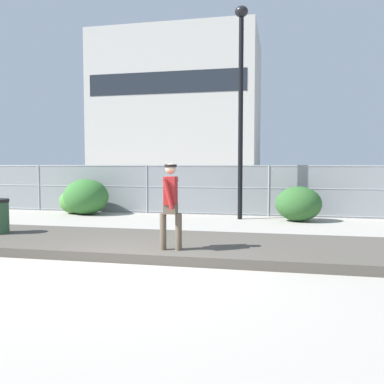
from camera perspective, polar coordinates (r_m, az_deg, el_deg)
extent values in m
plane|color=#9E998E|center=(7.37, -10.05, -10.93)|extent=(120.00, 120.00, 0.00)
cube|color=#4C473F|center=(9.26, -5.14, -7.23)|extent=(14.24, 2.94, 0.19)
cube|color=black|center=(8.22, -2.94, -8.87)|extent=(0.81, 0.27, 0.02)
cylinder|color=silver|center=(8.28, -1.03, -9.03)|extent=(0.06, 0.03, 0.05)
cylinder|color=silver|center=(8.10, -1.22, -9.31)|extent=(0.06, 0.03, 0.05)
cylinder|color=silver|center=(8.36, -4.61, -8.91)|extent=(0.06, 0.03, 0.05)
cylinder|color=silver|center=(8.19, -4.86, -9.18)|extent=(0.06, 0.03, 0.05)
cube|color=#99999E|center=(8.19, -1.12, -9.03)|extent=(0.06, 0.14, 0.01)
cube|color=#99999E|center=(8.27, -4.73, -8.90)|extent=(0.06, 0.14, 0.01)
cube|color=black|center=(8.18, -1.41, -8.56)|extent=(0.29, 0.12, 0.09)
cube|color=black|center=(8.25, -4.46, -8.46)|extent=(0.29, 0.12, 0.09)
cylinder|color=brown|center=(8.11, -1.87, -5.64)|extent=(0.13, 0.13, 0.75)
cylinder|color=brown|center=(8.16, -4.02, -5.58)|extent=(0.13, 0.13, 0.75)
cube|color=brown|center=(8.07, -2.96, -2.34)|extent=(0.27, 0.36, 0.18)
cube|color=maroon|center=(8.04, -2.97, 0.21)|extent=(0.25, 0.40, 0.54)
cylinder|color=maroon|center=(8.28, -2.67, -0.10)|extent=(0.24, 0.11, 0.58)
cylinder|color=maroon|center=(7.80, -3.28, -0.34)|extent=(0.24, 0.11, 0.58)
sphere|color=tan|center=(8.02, -2.98, 3.24)|extent=(0.21, 0.21, 0.21)
cylinder|color=black|center=(8.02, -2.98, 3.65)|extent=(0.24, 0.24, 0.05)
cylinder|color=gray|center=(17.90, -20.38, 0.56)|extent=(0.06, 0.06, 1.85)
cylinder|color=gray|center=(15.91, -6.24, 0.40)|extent=(0.06, 0.06, 1.85)
cylinder|color=gray|center=(15.11, 10.57, 0.18)|extent=(0.06, 0.06, 1.85)
cylinder|color=gray|center=(15.31, 1.95, 3.60)|extent=(23.03, 0.04, 0.04)
cylinder|color=gray|center=(15.34, 1.95, 0.64)|extent=(23.03, 0.04, 0.04)
cylinder|color=gray|center=(15.42, 1.94, -2.91)|extent=(23.03, 0.04, 0.04)
cube|color=gray|center=(15.34, 1.95, 0.30)|extent=(23.03, 0.01, 1.85)
cylinder|color=black|center=(14.21, 6.74, 9.90)|extent=(0.16, 0.16, 6.76)
ellipsoid|color=black|center=(15.01, 6.85, 23.53)|extent=(0.44, 0.44, 0.36)
cube|color=maroon|center=(20.59, -12.16, 0.40)|extent=(4.50, 2.07, 0.70)
cube|color=#23282D|center=(20.63, -12.71, 2.26)|extent=(2.30, 1.73, 0.64)
cylinder|color=black|center=(20.98, -7.84, -0.44)|extent=(0.65, 0.28, 0.64)
cylinder|color=black|center=(19.36, -9.27, -0.81)|extent=(0.65, 0.28, 0.64)
cylinder|color=black|center=(21.91, -14.70, -0.35)|extent=(0.65, 0.28, 0.64)
cylinder|color=black|center=(20.36, -16.60, -0.70)|extent=(0.65, 0.28, 0.64)
cube|color=black|center=(19.04, 3.38, 0.21)|extent=(4.54, 2.19, 0.70)
cube|color=#23282D|center=(19.06, 2.81, 2.23)|extent=(2.34, 1.79, 0.64)
cylinder|color=black|center=(19.63, 7.85, -0.74)|extent=(0.66, 0.30, 0.64)
cylinder|color=black|center=(17.95, 6.95, -1.15)|extent=(0.66, 0.30, 0.64)
cylinder|color=black|center=(20.25, 0.21, -0.56)|extent=(0.66, 0.30, 0.64)
cylinder|color=black|center=(18.63, -1.33, -0.94)|extent=(0.66, 0.30, 0.64)
cube|color=navy|center=(18.88, 23.45, -0.13)|extent=(4.43, 1.88, 0.70)
cube|color=#23282D|center=(18.81, 22.90, 1.91)|extent=(2.23, 1.64, 0.64)
cylinder|color=black|center=(19.55, 19.04, -0.93)|extent=(0.64, 0.25, 0.64)
cylinder|color=black|center=(17.86, 19.60, -1.37)|extent=(0.64, 0.25, 0.64)
cube|color=#B2AFA8|center=(55.39, -1.69, 11.32)|extent=(20.36, 13.95, 18.19)
cube|color=#1E232B|center=(49.06, -3.71, 14.87)|extent=(18.74, 0.04, 2.50)
ellipsoid|color=#477F38|center=(16.26, -15.90, -1.26)|extent=(1.21, 0.99, 0.94)
ellipsoid|color=#336B2D|center=(15.90, -14.45, -0.64)|extent=(1.72, 1.41, 1.33)
ellipsoid|color=#2D5B28|center=(13.99, 14.51, -1.60)|extent=(1.49, 1.22, 1.15)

